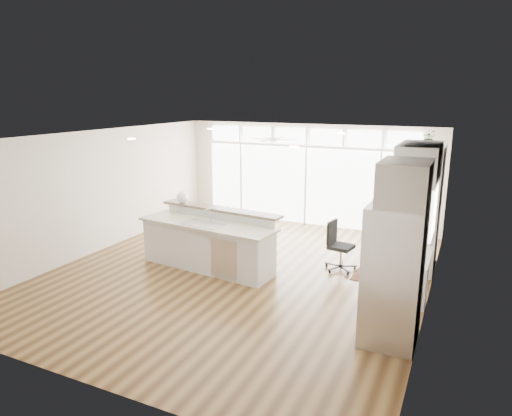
% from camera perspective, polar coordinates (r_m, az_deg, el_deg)
% --- Properties ---
extents(floor, '(7.00, 8.00, 0.02)m').
position_cam_1_polar(floor, '(9.17, -2.05, -8.12)').
color(floor, '#482F16').
rests_on(floor, ground).
extents(ceiling, '(7.00, 8.00, 0.02)m').
position_cam_1_polar(ceiling, '(8.53, -2.21, 9.01)').
color(ceiling, white).
rests_on(ceiling, wall_back).
extents(wall_back, '(7.00, 0.04, 2.70)m').
position_cam_1_polar(wall_back, '(12.37, 6.41, 4.17)').
color(wall_back, beige).
rests_on(wall_back, floor).
extents(wall_front, '(7.00, 0.04, 2.70)m').
position_cam_1_polar(wall_front, '(5.67, -21.18, -8.59)').
color(wall_front, beige).
rests_on(wall_front, floor).
extents(wall_left, '(0.04, 8.00, 2.70)m').
position_cam_1_polar(wall_left, '(10.78, -18.92, 2.04)').
color(wall_left, beige).
rests_on(wall_left, floor).
extents(wall_right, '(0.04, 8.00, 2.70)m').
position_cam_1_polar(wall_right, '(7.84, 21.29, -2.44)').
color(wall_right, beige).
rests_on(wall_right, floor).
extents(glass_wall, '(5.80, 0.06, 2.08)m').
position_cam_1_polar(glass_wall, '(12.36, 6.28, 2.75)').
color(glass_wall, white).
rests_on(glass_wall, wall_back).
extents(transom_row, '(5.90, 0.06, 0.40)m').
position_cam_1_polar(transom_row, '(12.18, 6.45, 8.90)').
color(transom_row, white).
rests_on(transom_row, wall_back).
extents(desk_window, '(0.04, 0.85, 0.85)m').
position_cam_1_polar(desk_window, '(8.08, 21.29, -0.49)').
color(desk_window, white).
rests_on(desk_window, wall_right).
extents(ceiling_fan, '(1.16, 1.16, 0.32)m').
position_cam_1_polar(ceiling_fan, '(11.29, 2.13, 9.10)').
color(ceiling_fan, white).
rests_on(ceiling_fan, ceiling).
extents(recessed_lights, '(3.40, 3.00, 0.02)m').
position_cam_1_polar(recessed_lights, '(8.71, -1.59, 8.99)').
color(recessed_lights, white).
rests_on(recessed_lights, ceiling).
extents(oven_cabinet, '(0.64, 1.20, 2.50)m').
position_cam_1_polar(oven_cabinet, '(9.63, 20.11, -0.02)').
color(oven_cabinet, silver).
rests_on(oven_cabinet, floor).
extents(desk_nook, '(0.72, 1.30, 0.76)m').
position_cam_1_polar(desk_nook, '(8.45, 18.35, -7.96)').
color(desk_nook, silver).
rests_on(desk_nook, floor).
extents(upper_cabinets, '(0.64, 1.30, 0.64)m').
position_cam_1_polar(upper_cabinets, '(7.95, 19.72, 5.31)').
color(upper_cabinets, silver).
rests_on(upper_cabinets, wall_right).
extents(refrigerator, '(0.76, 0.90, 2.00)m').
position_cam_1_polar(refrigerator, '(6.70, 16.77, -7.95)').
color(refrigerator, silver).
rests_on(refrigerator, floor).
extents(fridge_cabinet, '(0.64, 0.90, 0.60)m').
position_cam_1_polar(fridge_cabinet, '(6.34, 18.13, 2.97)').
color(fridge_cabinet, silver).
rests_on(fridge_cabinet, wall_right).
extents(framed_photos, '(0.06, 0.22, 0.80)m').
position_cam_1_polar(framed_photos, '(8.72, 21.52, -0.53)').
color(framed_photos, black).
rests_on(framed_photos, wall_right).
extents(kitchen_island, '(3.03, 1.41, 1.16)m').
position_cam_1_polar(kitchen_island, '(9.25, -6.13, -4.08)').
color(kitchen_island, silver).
rests_on(kitchen_island, floor).
extents(rug, '(0.96, 0.70, 0.01)m').
position_cam_1_polar(rug, '(9.22, 15.02, -8.38)').
color(rug, '#321910').
rests_on(rug, floor).
extents(office_chair, '(0.58, 0.55, 0.99)m').
position_cam_1_polar(office_chair, '(9.29, 10.60, -4.74)').
color(office_chair, black).
rests_on(office_chair, floor).
extents(fishbowl, '(0.31, 0.31, 0.25)m').
position_cam_1_polar(fishbowl, '(9.94, -9.19, 1.33)').
color(fishbowl, white).
rests_on(fishbowl, kitchen_island).
extents(monitor, '(0.13, 0.43, 0.36)m').
position_cam_1_polar(monitor, '(8.28, 18.09, -4.30)').
color(monitor, black).
rests_on(monitor, desk_nook).
extents(keyboard, '(0.15, 0.32, 0.02)m').
position_cam_1_polar(keyboard, '(8.35, 16.85, -5.29)').
color(keyboard, silver).
rests_on(keyboard, desk_nook).
extents(potted_plant, '(0.27, 0.30, 0.22)m').
position_cam_1_polar(potted_plant, '(9.41, 20.81, 8.04)').
color(potted_plant, '#3B6029').
rests_on(potted_plant, oven_cabinet).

